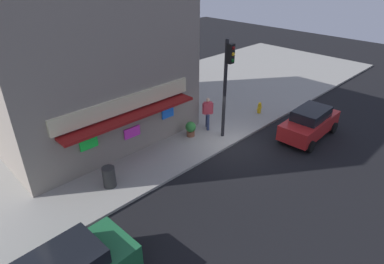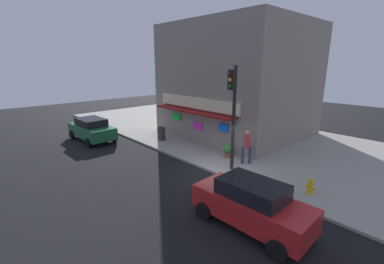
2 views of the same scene
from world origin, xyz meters
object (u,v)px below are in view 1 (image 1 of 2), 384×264
object	(u,v)px
trash_can	(109,177)
parked_car_red	(310,123)
fire_hydrant	(259,108)
potted_plant_by_doorway	(191,128)
traffic_light	(227,78)
pedestrian	(208,112)

from	to	relation	value
trash_can	parked_car_red	xyz separation A→B (m)	(10.39, -3.75, 0.27)
fire_hydrant	potted_plant_by_doorway	size ratio (longest dim) A/B	0.85
fire_hydrant	traffic_light	bearing A→B (deg)	-173.67
trash_can	traffic_light	bearing A→B (deg)	-4.80
potted_plant_by_doorway	parked_car_red	bearing A→B (deg)	-43.43
parked_car_red	pedestrian	bearing A→B (deg)	127.56
parked_car_red	fire_hydrant	bearing A→B (deg)	82.32
trash_can	pedestrian	distance (m)	7.01
traffic_light	pedestrian	size ratio (longest dim) A/B	2.81
trash_can	potted_plant_by_doorway	distance (m)	5.67
traffic_light	pedestrian	xyz separation A→B (m)	(0.05, 1.30, -2.34)
fire_hydrant	parked_car_red	size ratio (longest dim) A/B	0.17
traffic_light	pedestrian	distance (m)	2.67
fire_hydrant	parked_car_red	distance (m)	3.67
pedestrian	potted_plant_by_doorway	distance (m)	1.45
potted_plant_by_doorway	parked_car_red	xyz separation A→B (m)	(4.76, -4.51, 0.28)
trash_can	fire_hydrant	bearing A→B (deg)	-0.73
traffic_light	fire_hydrant	xyz separation A→B (m)	(3.98, 0.44, -3.05)
fire_hydrant	pedestrian	world-z (taller)	pedestrian
fire_hydrant	pedestrian	size ratio (longest dim) A/B	0.38
pedestrian	potted_plant_by_doorway	world-z (taller)	pedestrian
potted_plant_by_doorway	parked_car_red	size ratio (longest dim) A/B	0.20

